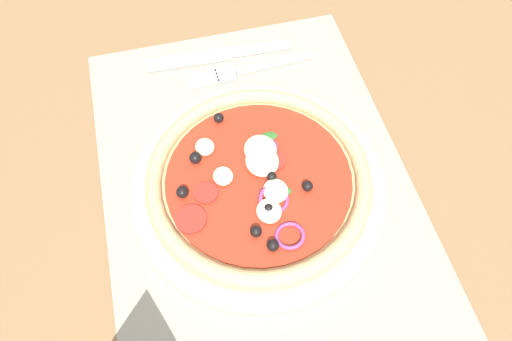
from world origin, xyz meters
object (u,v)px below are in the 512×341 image
pizza (257,179)px  plate (257,187)px  knife (218,55)px  fork (244,70)px

pizza → plate: bearing=-143.7°
knife → pizza: bearing=92.4°
pizza → fork: 18.21cm
plate → knife: 21.42cm
fork → knife: (3.53, 2.78, 0.03)cm
fork → knife: size_ratio=0.90×
plate → pizza: 1.65cm
fork → knife: knife is taller
plate → knife: size_ratio=1.43×
knife → plate: bearing=92.4°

